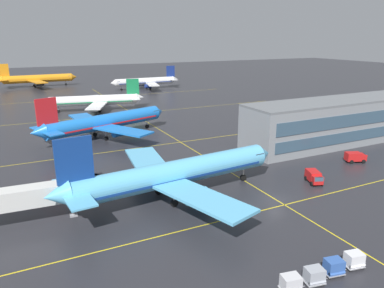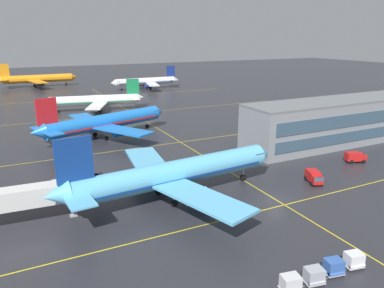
% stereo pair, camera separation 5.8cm
% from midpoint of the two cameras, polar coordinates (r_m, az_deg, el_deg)
% --- Properties ---
extents(ground_plane, '(600.00, 600.00, 0.00)m').
position_cam_midpoint_polar(ground_plane, '(60.86, 13.05, -8.54)').
color(ground_plane, '#28282D').
extents(airliner_front_gate, '(40.20, 34.53, 12.49)m').
position_cam_midpoint_polar(airliner_front_gate, '(58.37, -2.85, -4.66)').
color(airliner_front_gate, '#5BB7E5').
rests_on(airliner_front_gate, ground).
extents(airliner_second_row, '(37.68, 32.24, 12.03)m').
position_cam_midpoint_polar(airliner_second_row, '(96.55, -13.57, 3.37)').
color(airliner_second_row, blue).
rests_on(airliner_second_row, ground).
extents(airliner_third_row, '(34.79, 29.56, 10.87)m').
position_cam_midpoint_polar(airliner_third_row, '(132.83, -14.97, 6.61)').
color(airliner_third_row, white).
rests_on(airliner_third_row, ground).
extents(airliner_far_left_stand, '(35.06, 30.38, 10.94)m').
position_cam_midpoint_polar(airliner_far_left_stand, '(184.85, -7.26, 9.71)').
color(airliner_far_left_stand, white).
rests_on(airliner_far_left_stand, ground).
extents(airliner_far_right_stand, '(39.24, 33.97, 12.24)m').
position_cam_midpoint_polar(airliner_far_right_stand, '(207.23, -23.13, 9.38)').
color(airliner_far_right_stand, orange).
rests_on(airliner_far_right_stand, ground).
extents(taxiway_markings, '(113.00, 172.53, 0.01)m').
position_cam_midpoint_polar(taxiway_markings, '(108.19, -6.18, 2.90)').
color(taxiway_markings, yellow).
rests_on(taxiway_markings, ground).
extents(service_truck_red_van, '(4.49, 3.28, 2.10)m').
position_cam_midpoint_polar(service_truck_red_van, '(83.33, 24.24, -1.83)').
color(service_truck_red_van, red).
rests_on(service_truck_red_van, ground).
extents(service_truck_catering, '(3.27, 4.49, 2.10)m').
position_cam_midpoint_polar(service_truck_catering, '(68.97, 18.58, -4.88)').
color(service_truck_catering, red).
rests_on(service_truck_catering, ground).
extents(baggage_cart_row_leftmost, '(2.86, 2.03, 1.86)m').
position_cam_midpoint_polar(baggage_cart_row_leftmost, '(41.22, 15.21, -20.34)').
color(baggage_cart_row_leftmost, '#99999E').
rests_on(baggage_cart_row_leftmost, ground).
extents(baggage_cart_row_second, '(2.86, 2.03, 1.86)m').
position_cam_midpoint_polar(baggage_cart_row_second, '(42.95, 18.60, -18.99)').
color(baggage_cart_row_second, '#99999E').
rests_on(baggage_cart_row_second, ground).
extents(baggage_cart_row_middle, '(2.86, 2.03, 1.86)m').
position_cam_midpoint_polar(baggage_cart_row_middle, '(45.00, 21.34, -17.50)').
color(baggage_cart_row_middle, '#99999E').
rests_on(baggage_cart_row_middle, ground).
extents(baggage_cart_row_fourth, '(2.86, 2.03, 1.86)m').
position_cam_midpoint_polar(baggage_cart_row_fourth, '(47.03, 24.06, -16.25)').
color(baggage_cart_row_fourth, '#99999E').
rests_on(baggage_cart_row_fourth, ground).
extents(jet_bridge, '(19.96, 4.10, 5.58)m').
position_cam_midpoint_polar(jet_bridge, '(55.53, -22.31, -7.32)').
color(jet_bridge, silver).
rests_on(jet_bridge, ground).
extents(terminal_building, '(82.92, 11.49, 10.77)m').
position_cam_midpoint_polar(terminal_building, '(108.47, 27.65, 4.04)').
color(terminal_building, gray).
rests_on(terminal_building, ground).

